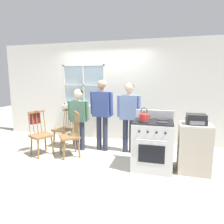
# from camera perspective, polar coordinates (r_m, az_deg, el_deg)

# --- Properties ---
(ground_plane) EXTENTS (16.00, 16.00, 0.00)m
(ground_plane) POSITION_cam_1_polar(r_m,az_deg,el_deg) (4.58, -6.63, -12.35)
(ground_plane) COLOR #B2AD9E
(wall_back) EXTENTS (6.40, 0.16, 2.70)m
(wall_back) POSITION_cam_1_polar(r_m,az_deg,el_deg) (5.58, -1.18, 5.76)
(wall_back) COLOR silver
(wall_back) RESTS_ON ground_plane
(chair_by_window) EXTENTS (0.55, 0.56, 0.99)m
(chair_by_window) POSITION_cam_1_polar(r_m,az_deg,el_deg) (4.78, -19.64, -6.28)
(chair_by_window) COLOR olive
(chair_by_window) RESTS_ON ground_plane
(chair_near_wall) EXTENTS (0.46, 0.47, 0.99)m
(chair_near_wall) POSITION_cam_1_polar(r_m,az_deg,el_deg) (5.18, -13.57, -4.79)
(chair_near_wall) COLOR olive
(chair_near_wall) RESTS_ON ground_plane
(chair_center_cluster) EXTENTS (0.58, 0.58, 0.99)m
(chair_center_cluster) POSITION_cam_1_polar(r_m,az_deg,el_deg) (4.52, -11.80, -6.82)
(chair_center_cluster) COLOR olive
(chair_center_cluster) RESTS_ON ground_plane
(person_elderly_left) EXTENTS (0.53, 0.24, 1.47)m
(person_elderly_left) POSITION_cam_1_polar(r_m,az_deg,el_deg) (4.78, -9.49, -0.24)
(person_elderly_left) COLOR #2D3347
(person_elderly_left) RESTS_ON ground_plane
(person_teen_center) EXTENTS (0.58, 0.26, 1.67)m
(person_teen_center) POSITION_cam_1_polar(r_m,az_deg,el_deg) (4.67, -2.91, 1.04)
(person_teen_center) COLOR #2D3347
(person_teen_center) RESTS_ON ground_plane
(person_adult_right) EXTENTS (0.55, 0.23, 1.61)m
(person_adult_right) POSITION_cam_1_polar(r_m,az_deg,el_deg) (4.55, 4.83, 0.38)
(person_adult_right) COLOR #2D3347
(person_adult_right) RESTS_ON ground_plane
(stove) EXTENTS (0.74, 0.68, 1.08)m
(stove) POSITION_cam_1_polar(r_m,az_deg,el_deg) (3.91, 11.54, -8.98)
(stove) COLOR silver
(stove) RESTS_ON ground_plane
(kettle) EXTENTS (0.21, 0.17, 0.25)m
(kettle) POSITION_cam_1_polar(r_m,az_deg,el_deg) (3.66, 9.12, -1.26)
(kettle) COLOR red
(kettle) RESTS_ON stove
(potted_plant) EXTENTS (0.16, 0.16, 0.21)m
(potted_plant) POSITION_cam_1_polar(r_m,az_deg,el_deg) (5.78, -8.55, 2.45)
(potted_plant) COLOR #935B3D
(potted_plant) RESTS_ON wall_back
(handbag) EXTENTS (0.25, 0.24, 0.31)m
(handbag) POSITION_cam_1_polar(r_m,az_deg,el_deg) (4.90, -21.14, -1.56)
(handbag) COLOR maroon
(handbag) RESTS_ON chair_by_window
(side_counter) EXTENTS (0.55, 0.50, 0.90)m
(side_counter) POSITION_cam_1_polar(r_m,az_deg,el_deg) (3.99, 22.38, -9.46)
(side_counter) COLOR beige
(side_counter) RESTS_ON ground_plane
(stereo) EXTENTS (0.34, 0.29, 0.18)m
(stereo) POSITION_cam_1_polar(r_m,az_deg,el_deg) (3.84, 22.92, -1.93)
(stereo) COLOR #232326
(stereo) RESTS_ON side_counter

